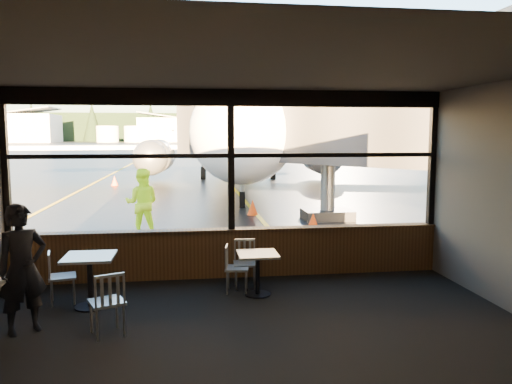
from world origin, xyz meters
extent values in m
plane|color=black|center=(0.00, 120.00, 0.00)|extent=(520.00, 520.00, 0.00)
cube|color=black|center=(0.00, -3.00, 0.01)|extent=(8.00, 6.00, 0.01)
cube|color=#38332D|center=(0.00, -3.00, 3.50)|extent=(8.00, 6.00, 0.04)
cube|color=#514A41|center=(0.00, -6.00, 1.75)|extent=(8.00, 0.04, 3.50)
cube|color=#4C2E17|center=(0.00, 0.00, 0.45)|extent=(8.00, 0.28, 0.90)
cube|color=black|center=(0.00, 0.00, 3.35)|extent=(8.00, 0.18, 0.30)
cube|color=black|center=(-3.95, 0.00, 2.20)|extent=(0.12, 0.12, 2.60)
cube|color=black|center=(0.00, 0.00, 2.20)|extent=(0.12, 0.12, 2.60)
cube|color=black|center=(3.95, 0.00, 2.20)|extent=(0.12, 0.12, 2.60)
cube|color=black|center=(0.00, 0.00, 2.30)|extent=(8.00, 0.10, 0.08)
imported|color=black|center=(-3.02, -2.29, 0.89)|extent=(0.77, 0.72, 1.77)
imported|color=#BFF219|center=(-1.99, 3.97, 0.91)|extent=(0.94, 0.76, 1.82)
cone|color=orange|center=(1.35, 7.27, 0.25)|extent=(0.37, 0.37, 0.51)
cone|color=#FF6A08|center=(-4.67, 18.03, 0.26)|extent=(0.37, 0.37, 0.51)
cylinder|color=silver|center=(-30.00, 182.00, 3.00)|extent=(8.00, 8.00, 6.00)
cylinder|color=silver|center=(-20.00, 182.00, 3.00)|extent=(8.00, 8.00, 6.00)
cylinder|color=silver|center=(-10.00, 182.00, 3.00)|extent=(8.00, 8.00, 6.00)
cube|color=black|center=(0.00, 210.00, 6.00)|extent=(360.00, 3.00, 12.00)
cone|color=#E14A07|center=(2.78, 4.67, 0.23)|extent=(0.32, 0.32, 0.45)
camera|label=1|loc=(-0.79, -9.19, 2.68)|focal=35.00mm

